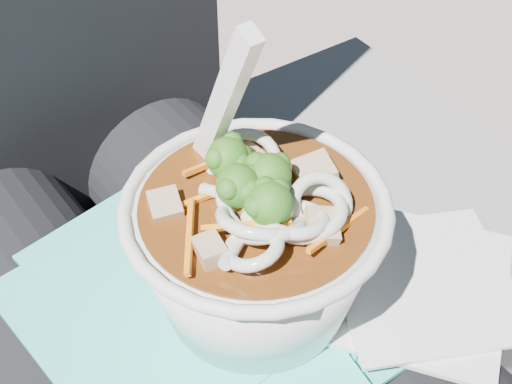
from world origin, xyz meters
TOP-DOWN VIEW (x-y plane):
  - lap at (0.00, 0.00)m, footprint 0.33×0.48m
  - person_body at (0.00, 0.09)m, footprint 0.34×0.94m
  - plastic_bag at (0.00, -0.02)m, footprint 0.26×0.31m
  - napkins at (0.12, -0.09)m, footprint 0.19×0.19m
  - udon_bowl at (0.02, -0.03)m, footprint 0.18×0.18m

SIDE VIEW (x-z plane):
  - lap at x=0.00m, z-range 0.48..0.63m
  - person_body at x=0.00m, z-range 0.06..1.08m
  - plastic_bag at x=0.00m, z-range 0.63..0.65m
  - napkins at x=0.12m, z-range 0.65..0.65m
  - udon_bowl at x=0.02m, z-range 0.60..0.81m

